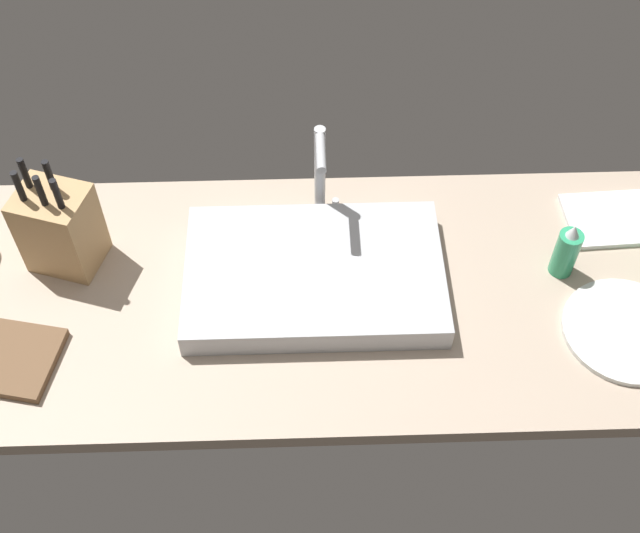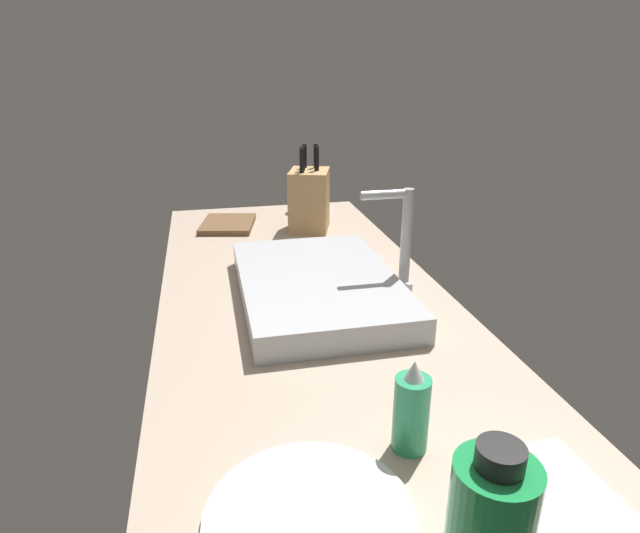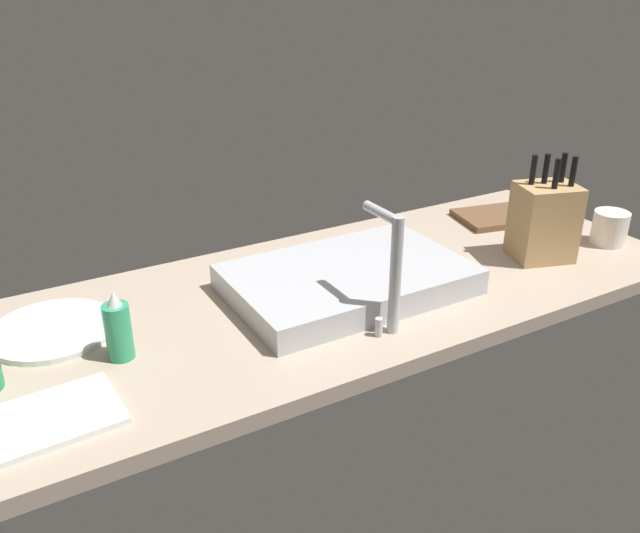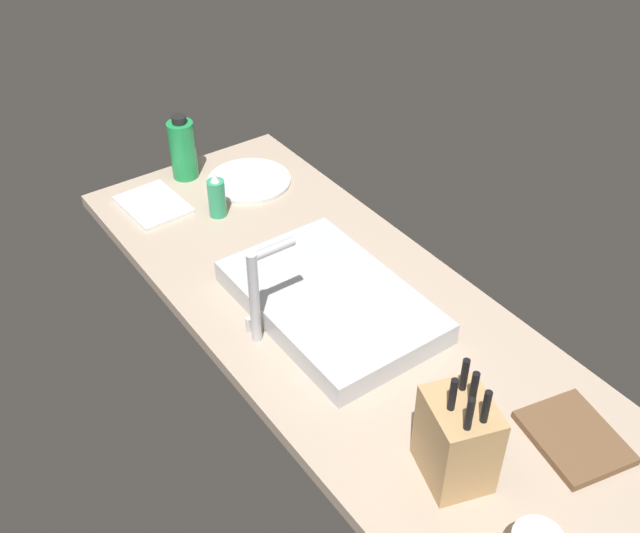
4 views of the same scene
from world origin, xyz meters
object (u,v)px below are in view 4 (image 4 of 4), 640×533
sink_basin (332,302)px  water_bottle (183,149)px  dinner_plate (249,181)px  faucet (258,289)px  dish_towel (153,205)px  soap_bottle (217,197)px  knife_block (457,439)px  cutting_board (574,437)px

sink_basin → water_bottle: bearing=-0.2°
water_bottle → dinner_plate: size_ratio=0.80×
sink_basin → faucet: bearing=83.0°
dinner_plate → dish_towel: size_ratio=1.22×
sink_basin → soap_bottle: size_ratio=3.80×
knife_block → sink_basin: bearing=8.6°
sink_basin → soap_bottle: (52.77, 2.01, 3.19)cm
dish_towel → faucet: bearing=177.0°
dish_towel → soap_bottle: bearing=-137.4°
sink_basin → cutting_board: sink_basin is taller
cutting_board → soap_bottle: bearing=9.5°
dinner_plate → knife_block: bearing=168.7°
water_bottle → cutting_board: bearing=-173.1°
sink_basin → dinner_plate: size_ratio=2.09×
cutting_board → soap_bottle: soap_bottle is taller
faucet → dinner_plate: (60.29, -33.23, -13.92)cm
cutting_board → dinner_plate: 123.46cm
knife_block → soap_bottle: (104.82, -6.57, -3.79)cm
sink_basin → dish_towel: 69.30cm
faucet → soap_bottle: faucet is taller
cutting_board → dish_towel: (128.31, 32.53, -0.30)cm
sink_basin → dinner_plate: (62.61, -14.32, -2.33)cm
soap_bottle → water_bottle: bearing=-5.3°
knife_block → dinner_plate: (114.65, -22.90, -9.31)cm
cutting_board → dish_towel: cutting_board is taller
faucet → dish_towel: bearing=-3.0°
water_bottle → dish_towel: bearing=121.8°
cutting_board → dinner_plate: bearing=1.2°
faucet → sink_basin: bearing=-97.0°
soap_bottle → dish_towel: soap_bottle is taller
faucet → water_bottle: size_ratio=1.23×
water_bottle → sink_basin: bearing=179.8°
knife_block → dish_towel: bearing=21.3°
soap_bottle → cutting_board: bearing=-170.5°
faucet → water_bottle: (74.97, -19.19, -5.05)cm
faucet → soap_bottle: 53.87cm
knife_block → water_bottle: (129.33, -8.86, -0.44)cm
water_bottle → knife_block: bearing=176.1°
faucet → knife_block: (-54.36, -10.33, -4.61)cm
dinner_plate → soap_bottle: bearing=121.1°
water_bottle → dish_towel: 20.61cm
faucet → cutting_board: faucet is taller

